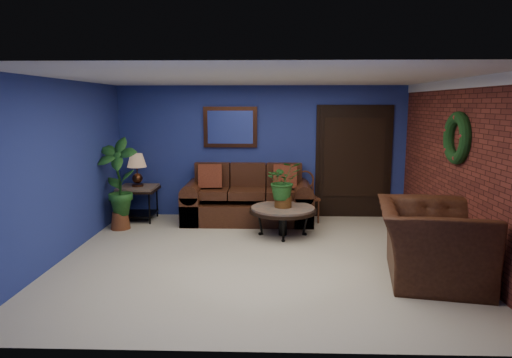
{
  "coord_description": "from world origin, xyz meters",
  "views": [
    {
      "loc": [
        0.16,
        -6.21,
        2.16
      ],
      "look_at": [
        -0.05,
        0.55,
        1.04
      ],
      "focal_mm": 32.0,
      "sensor_mm": 36.0,
      "label": 1
    }
  ],
  "objects_px": {
    "sofa": "(248,202)",
    "coffee_table": "(283,210)",
    "armchair": "(431,243)",
    "table_lamp": "(137,166)",
    "side_chair": "(306,193)",
    "end_table": "(138,194)"
  },
  "relations": [
    {
      "from": "side_chair",
      "to": "armchair",
      "type": "relative_size",
      "value": 0.65
    },
    {
      "from": "sofa",
      "to": "armchair",
      "type": "distance_m",
      "value": 3.7
    },
    {
      "from": "end_table",
      "to": "armchair",
      "type": "xyz_separation_m",
      "value": [
        4.45,
        -2.77,
        -0.03
      ]
    },
    {
      "from": "coffee_table",
      "to": "table_lamp",
      "type": "bearing_deg",
      "value": 161.24
    },
    {
      "from": "sofa",
      "to": "armchair",
      "type": "height_order",
      "value": "sofa"
    },
    {
      "from": "side_chair",
      "to": "sofa",
      "type": "bearing_deg",
      "value": 169.18
    },
    {
      "from": "sofa",
      "to": "table_lamp",
      "type": "height_order",
      "value": "table_lamp"
    },
    {
      "from": "sofa",
      "to": "end_table",
      "type": "relative_size",
      "value": 3.34
    },
    {
      "from": "armchair",
      "to": "end_table",
      "type": "bearing_deg",
      "value": 68.72
    },
    {
      "from": "sofa",
      "to": "coffee_table",
      "type": "bearing_deg",
      "value": -56.59
    },
    {
      "from": "sofa",
      "to": "end_table",
      "type": "xyz_separation_m",
      "value": [
        -2.05,
        -0.04,
        0.15
      ]
    },
    {
      "from": "sofa",
      "to": "coffee_table",
      "type": "xyz_separation_m",
      "value": [
        0.62,
        -0.95,
        0.07
      ]
    },
    {
      "from": "sofa",
      "to": "armchair",
      "type": "xyz_separation_m",
      "value": [
        2.4,
        -2.81,
        0.12
      ]
    },
    {
      "from": "side_chair",
      "to": "armchair",
      "type": "height_order",
      "value": "armchair"
    },
    {
      "from": "table_lamp",
      "to": "side_chair",
      "type": "bearing_deg",
      "value": 1.23
    },
    {
      "from": "coffee_table",
      "to": "armchair",
      "type": "bearing_deg",
      "value": -46.4
    },
    {
      "from": "sofa",
      "to": "side_chair",
      "type": "distance_m",
      "value": 1.09
    },
    {
      "from": "coffee_table",
      "to": "armchair",
      "type": "xyz_separation_m",
      "value": [
        1.78,
        -1.86,
        0.05
      ]
    },
    {
      "from": "table_lamp",
      "to": "side_chair",
      "type": "height_order",
      "value": "table_lamp"
    },
    {
      "from": "coffee_table",
      "to": "side_chair",
      "type": "height_order",
      "value": "side_chair"
    },
    {
      "from": "armchair",
      "to": "sofa",
      "type": "bearing_deg",
      "value": 51.14
    },
    {
      "from": "end_table",
      "to": "side_chair",
      "type": "distance_m",
      "value": 3.13
    }
  ]
}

